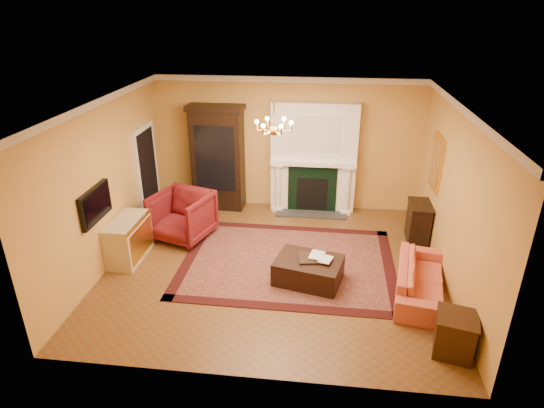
% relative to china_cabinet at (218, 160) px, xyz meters
% --- Properties ---
extents(floor, '(6.00, 5.50, 0.02)m').
position_rel_china_cabinet_xyz_m(floor, '(1.57, -2.49, -1.16)').
color(floor, brown).
rests_on(floor, ground).
extents(ceiling, '(6.00, 5.50, 0.02)m').
position_rel_china_cabinet_xyz_m(ceiling, '(1.57, -2.49, 1.86)').
color(ceiling, white).
rests_on(ceiling, wall_back).
extents(wall_back, '(6.00, 0.02, 3.00)m').
position_rel_china_cabinet_xyz_m(wall_back, '(1.57, 0.27, 0.35)').
color(wall_back, gold).
rests_on(wall_back, floor).
extents(wall_front, '(6.00, 0.02, 3.00)m').
position_rel_china_cabinet_xyz_m(wall_front, '(1.57, -5.25, 0.35)').
color(wall_front, gold).
rests_on(wall_front, floor).
extents(wall_left, '(0.02, 5.50, 3.00)m').
position_rel_china_cabinet_xyz_m(wall_left, '(-1.44, -2.49, 0.35)').
color(wall_left, gold).
rests_on(wall_left, floor).
extents(wall_right, '(0.02, 5.50, 3.00)m').
position_rel_china_cabinet_xyz_m(wall_right, '(4.58, -2.49, 0.35)').
color(wall_right, gold).
rests_on(wall_right, floor).
extents(fireplace, '(1.90, 0.70, 2.50)m').
position_rel_china_cabinet_xyz_m(fireplace, '(2.17, 0.08, 0.05)').
color(fireplace, white).
rests_on(fireplace, wall_back).
extents(crown_molding, '(6.00, 5.50, 0.12)m').
position_rel_china_cabinet_xyz_m(crown_molding, '(1.57, -1.53, 1.79)').
color(crown_molding, silver).
rests_on(crown_molding, ceiling).
extents(doorway, '(0.08, 1.05, 2.10)m').
position_rel_china_cabinet_xyz_m(doorway, '(-1.39, -0.79, -0.10)').
color(doorway, silver).
rests_on(doorway, wall_left).
extents(tv_panel, '(0.09, 0.95, 0.58)m').
position_rel_china_cabinet_xyz_m(tv_panel, '(-1.38, -3.09, 0.20)').
color(tv_panel, black).
rests_on(tv_panel, wall_left).
extents(gilt_mirror, '(0.06, 0.76, 1.05)m').
position_rel_china_cabinet_xyz_m(gilt_mirror, '(4.54, -1.09, 0.50)').
color(gilt_mirror, gold).
rests_on(gilt_mirror, wall_right).
extents(chandelier, '(0.63, 0.55, 0.53)m').
position_rel_china_cabinet_xyz_m(chandelier, '(1.57, -2.49, 1.46)').
color(chandelier, '#BF8734').
rests_on(chandelier, ceiling).
extents(oriental_rug, '(3.94, 2.97, 0.02)m').
position_rel_china_cabinet_xyz_m(oriental_rug, '(1.82, -2.35, -1.14)').
color(oriental_rug, '#400D13').
rests_on(oriental_rug, floor).
extents(china_cabinet, '(1.17, 0.56, 2.29)m').
position_rel_china_cabinet_xyz_m(china_cabinet, '(0.00, 0.00, 0.00)').
color(china_cabinet, black).
rests_on(china_cabinet, floor).
extents(wingback_armchair, '(1.31, 1.26, 1.08)m').
position_rel_china_cabinet_xyz_m(wingback_armchair, '(-0.40, -1.63, -0.61)').
color(wingback_armchair, maroon).
rests_on(wingback_armchair, floor).
extents(pedestal_table, '(0.39, 0.39, 0.70)m').
position_rel_china_cabinet_xyz_m(pedestal_table, '(-0.72, -1.01, -0.74)').
color(pedestal_table, black).
rests_on(pedestal_table, floor).
extents(commode, '(0.53, 1.08, 0.80)m').
position_rel_china_cabinet_xyz_m(commode, '(-1.16, -2.54, -0.75)').
color(commode, beige).
rests_on(commode, floor).
extents(coral_sofa, '(0.88, 1.95, 0.74)m').
position_rel_china_cabinet_xyz_m(coral_sofa, '(4.08, -3.06, -0.78)').
color(coral_sofa, '#B8483A').
rests_on(coral_sofa, floor).
extents(end_table, '(0.61, 0.61, 0.58)m').
position_rel_china_cabinet_xyz_m(end_table, '(4.29, -4.45, -0.86)').
color(end_table, black).
rests_on(end_table, floor).
extents(console_table, '(0.42, 0.71, 0.77)m').
position_rel_china_cabinet_xyz_m(console_table, '(4.35, -1.17, -0.76)').
color(console_table, black).
rests_on(console_table, floor).
extents(leather_ottoman, '(1.26, 1.04, 0.41)m').
position_rel_china_cabinet_xyz_m(leather_ottoman, '(2.22, -2.92, -0.93)').
color(leather_ottoman, black).
rests_on(leather_ottoman, oriental_rug).
extents(ottoman_tray, '(0.55, 0.46, 0.03)m').
position_rel_china_cabinet_xyz_m(ottoman_tray, '(2.30, -2.88, -0.70)').
color(ottoman_tray, black).
rests_on(ottoman_tray, leather_ottoman).
extents(book_a, '(0.24, 0.09, 0.32)m').
position_rel_china_cabinet_xyz_m(book_a, '(2.24, -2.81, -0.53)').
color(book_a, gray).
rests_on(book_a, ottoman_tray).
extents(book_b, '(0.20, 0.08, 0.28)m').
position_rel_china_cabinet_xyz_m(book_b, '(2.41, -2.92, -0.55)').
color(book_b, gray).
rests_on(book_b, ottoman_tray).
extents(topiary_left, '(0.15, 0.15, 0.42)m').
position_rel_china_cabinet_xyz_m(topiary_left, '(1.42, 0.04, 0.31)').
color(topiary_left, tan).
rests_on(topiary_left, fireplace).
extents(topiary_right, '(0.14, 0.14, 0.38)m').
position_rel_china_cabinet_xyz_m(topiary_right, '(2.67, 0.04, 0.29)').
color(topiary_right, tan).
rests_on(topiary_right, fireplace).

